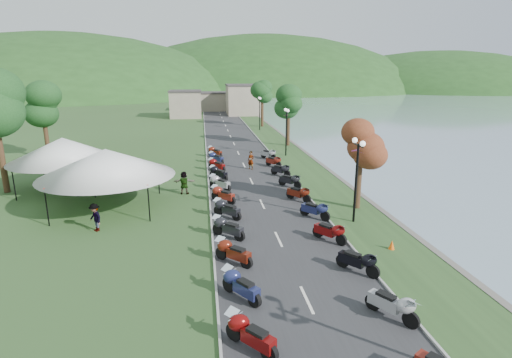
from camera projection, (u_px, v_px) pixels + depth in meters
name	position (u px, v px, depth m)	size (l,w,h in m)	color
road	(238.00, 153.00, 44.60)	(7.00, 120.00, 0.02)	#303032
hills_backdrop	(209.00, 90.00, 197.73)	(360.00, 120.00, 76.00)	#285621
far_building	(210.00, 102.00, 86.76)	(18.00, 16.00, 5.00)	gray
moto_row_left	(228.00, 219.00, 23.16)	(2.60, 42.34, 1.10)	#331411
moto_row_right	(306.00, 201.00, 26.30)	(2.60, 33.90, 1.10)	#331411
vendor_tent_main	(108.00, 179.00, 26.15)	(5.80, 5.80, 4.00)	silver
vendor_tent_side	(65.00, 163.00, 30.58)	(5.35, 5.35, 4.00)	silver
tree_lakeside	(360.00, 159.00, 25.82)	(2.39, 2.39, 6.64)	#205120
pedestrian_a	(118.00, 191.00, 30.44)	(0.59, 0.43, 1.63)	slate
pedestrian_b	(122.00, 192.00, 30.23)	(0.87, 0.48, 1.79)	slate
pedestrian_c	(97.00, 231.00, 22.79)	(1.06, 0.44, 1.63)	slate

